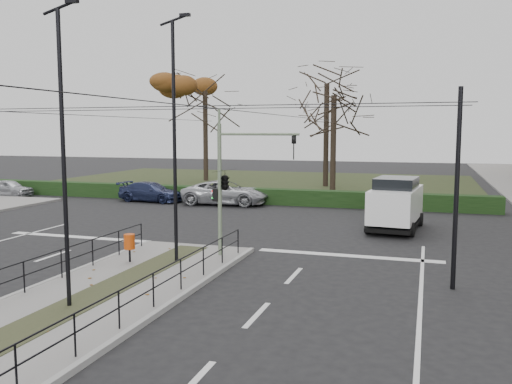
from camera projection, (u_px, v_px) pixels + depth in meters
ground at (136, 280)px, 17.26m from camera, size 140.00×140.00×0.00m
median_island at (89, 301)px, 14.88m from camera, size 4.40×15.00×0.14m
park at (258, 182)px, 49.36m from camera, size 38.00×26.00×0.10m
hedge at (198, 194)px, 36.62m from camera, size 38.00×1.00×1.00m
median_railing at (85, 270)px, 14.69m from camera, size 4.14×13.24×0.92m
catenary at (158, 169)px, 18.41m from camera, size 20.00×34.00×6.00m
traffic_light at (227, 179)px, 19.76m from camera, size 3.29×1.89×4.84m
litter_bin at (129, 242)px, 18.97m from camera, size 0.38×0.38×0.98m
streetlamp_median_near at (64, 155)px, 13.78m from camera, size 0.65×0.13×7.79m
streetlamp_median_far at (175, 139)px, 18.67m from camera, size 0.71×0.14×8.49m
parked_car_first at (9, 188)px, 39.08m from camera, size 3.66×1.55×1.24m
parked_car_third at (151, 192)px, 36.34m from camera, size 4.65×2.20×1.31m
parked_car_fourth at (225, 193)px, 34.81m from camera, size 5.71×2.98×1.53m
white_van at (396, 203)px, 25.86m from camera, size 2.55×4.94×2.52m
rust_tree at (205, 91)px, 49.92m from camera, size 9.23×9.23×10.86m
bare_tree_center at (327, 91)px, 44.72m from camera, size 5.93×5.93×11.33m
bare_tree_near at (334, 102)px, 41.09m from camera, size 6.17×6.17×9.72m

